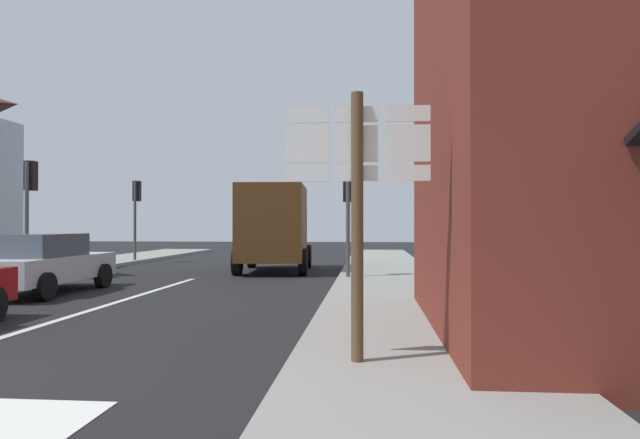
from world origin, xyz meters
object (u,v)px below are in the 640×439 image
object	(u,v)px
delivery_truck	(275,226)
traffic_light_near_left	(30,192)
traffic_light_far_left	(136,202)
traffic_light_near_right	(348,200)
route_sign_post	(357,197)
sedan_far	(41,263)

from	to	relation	value
delivery_truck	traffic_light_near_left	world-z (taller)	traffic_light_near_left
traffic_light_far_left	traffic_light_near_right	bearing A→B (deg)	-36.40
delivery_truck	traffic_light_near_right	xyz separation A→B (m)	(2.76, -3.04, 0.78)
delivery_truck	traffic_light_far_left	size ratio (longest dim) A/B	1.41
traffic_light_near_left	traffic_light_far_left	world-z (taller)	same
delivery_truck	route_sign_post	xyz separation A→B (m)	(3.26, -13.59, 0.35)
traffic_light_near_left	route_sign_post	bearing A→B (deg)	-44.01
sedan_far	route_sign_post	xyz separation A→B (m)	(7.87, -6.70, 1.24)
route_sign_post	traffic_light_near_right	xyz separation A→B (m)	(-0.50, 10.54, 0.43)
route_sign_post	traffic_light_near_left	distance (m)	14.14
route_sign_post	traffic_light_far_left	world-z (taller)	traffic_light_far_left
delivery_truck	traffic_light_near_left	distance (m)	7.93
route_sign_post	traffic_light_near_right	world-z (taller)	traffic_light_near_right
delivery_truck	traffic_light_far_left	world-z (taller)	traffic_light_far_left
delivery_truck	traffic_light_far_left	xyz separation A→B (m)	(-6.89, 4.07, 1.04)
traffic_light_near_left	traffic_light_near_right	bearing A→B (deg)	4.34
route_sign_post	traffic_light_near_right	bearing A→B (deg)	92.73
sedan_far	route_sign_post	world-z (taller)	route_sign_post
traffic_light_near_right	traffic_light_near_left	size ratio (longest dim) A/B	0.90
route_sign_post	traffic_light_near_left	world-z (taller)	traffic_light_near_left
traffic_light_far_left	route_sign_post	bearing A→B (deg)	-60.10
traffic_light_near_left	traffic_light_far_left	distance (m)	7.85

